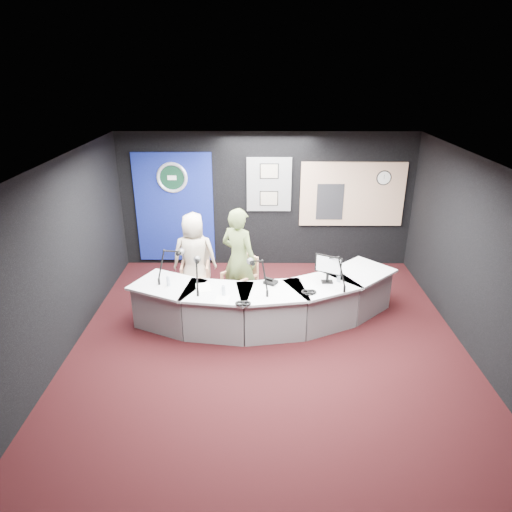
{
  "coord_description": "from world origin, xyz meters",
  "views": [
    {
      "loc": [
        -0.16,
        -6.08,
        4.02
      ],
      "look_at": [
        -0.2,
        0.8,
        1.1
      ],
      "focal_mm": 32.0,
      "sensor_mm": 36.0,
      "label": 1
    }
  ],
  "objects_px": {
    "armchair_left": "(195,273)",
    "person_woman": "(239,259)",
    "armchair_right": "(239,283)",
    "broadcast_desk": "(265,302)",
    "person_man": "(194,256)"
  },
  "relations": [
    {
      "from": "armchair_right",
      "to": "person_woman",
      "type": "xyz_separation_m",
      "value": [
        0.0,
        0.0,
        0.46
      ]
    },
    {
      "from": "armchair_left",
      "to": "person_woman",
      "type": "relative_size",
      "value": 0.51
    },
    {
      "from": "broadcast_desk",
      "to": "person_man",
      "type": "height_order",
      "value": "person_man"
    },
    {
      "from": "person_man",
      "to": "broadcast_desk",
      "type": "bearing_deg",
      "value": 139.9
    },
    {
      "from": "armchair_left",
      "to": "broadcast_desk",
      "type": "bearing_deg",
      "value": -39.47
    },
    {
      "from": "armchair_right",
      "to": "broadcast_desk",
      "type": "bearing_deg",
      "value": -4.07
    },
    {
      "from": "broadcast_desk",
      "to": "person_woman",
      "type": "distance_m",
      "value": 0.88
    },
    {
      "from": "person_man",
      "to": "armchair_left",
      "type": "bearing_deg",
      "value": 180.0
    },
    {
      "from": "person_woman",
      "to": "armchair_right",
      "type": "bearing_deg",
      "value": -0.0
    },
    {
      "from": "armchair_right",
      "to": "person_man",
      "type": "bearing_deg",
      "value": -159.55
    },
    {
      "from": "armchair_left",
      "to": "person_man",
      "type": "relative_size",
      "value": 0.58
    },
    {
      "from": "broadcast_desk",
      "to": "armchair_right",
      "type": "xyz_separation_m",
      "value": [
        -0.45,
        0.53,
        0.08
      ]
    },
    {
      "from": "armchair_left",
      "to": "person_woman",
      "type": "xyz_separation_m",
      "value": [
        0.82,
        -0.39,
        0.45
      ]
    },
    {
      "from": "person_man",
      "to": "armchair_right",
      "type": "bearing_deg",
      "value": 150.47
    },
    {
      "from": "broadcast_desk",
      "to": "armchair_right",
      "type": "relative_size",
      "value": 4.91
    }
  ]
}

